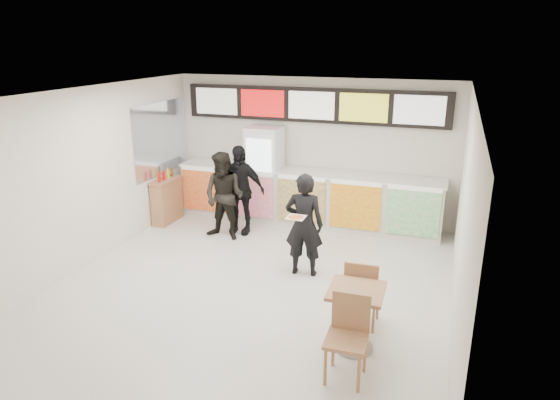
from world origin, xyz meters
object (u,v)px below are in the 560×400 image
at_px(customer_main, 304,225).
at_px(customer_left, 224,196).
at_px(customer_mid, 239,190).
at_px(cafe_table, 356,308).
at_px(condiment_ledge, 167,200).
at_px(drinks_fridge, 264,174).
at_px(service_counter, 306,197).

height_order(customer_main, customer_left, customer_main).
relative_size(customer_mid, cafe_table, 1.05).
xyz_separation_m(cafe_table, condiment_ledge, (-4.66, 3.25, -0.10)).
xyz_separation_m(customer_mid, condiment_ledge, (-1.70, 0.04, -0.42)).
bearing_deg(cafe_table, condiment_ledge, 143.46).
height_order(cafe_table, condiment_ledge, condiment_ledge).
bearing_deg(condiment_ledge, cafe_table, -34.88).
xyz_separation_m(drinks_fridge, customer_main, (1.57, -2.31, -0.14)).
xyz_separation_m(service_counter, condiment_ledge, (-2.82, -0.87, -0.10)).
xyz_separation_m(service_counter, drinks_fridge, (-0.93, 0.02, 0.43)).
bearing_deg(customer_mid, condiment_ledge, 176.84).
distance_m(drinks_fridge, condiment_ledge, 2.15).
bearing_deg(cafe_table, customer_main, 121.89).
relative_size(customer_left, cafe_table, 1.00).
distance_m(customer_left, cafe_table, 4.19).
distance_m(customer_main, customer_left, 2.13).
height_order(customer_left, condiment_ledge, customer_left).
height_order(customer_main, condiment_ledge, customer_main).
height_order(drinks_fridge, cafe_table, drinks_fridge).
bearing_deg(drinks_fridge, cafe_table, -56.10).
xyz_separation_m(customer_main, customer_mid, (-1.75, 1.38, 0.03)).
bearing_deg(cafe_table, customer_mid, 131.06).
relative_size(customer_left, condiment_ledge, 1.54).
height_order(service_counter, condiment_ledge, service_counter).
height_order(service_counter, customer_main, customer_main).
bearing_deg(customer_left, condiment_ledge, 168.88).
bearing_deg(customer_main, customer_left, -33.24).
xyz_separation_m(customer_main, cafe_table, (1.21, -1.83, -0.29)).
bearing_deg(customer_left, customer_main, -22.77).
bearing_deg(condiment_ledge, service_counter, 17.12).
height_order(customer_mid, condiment_ledge, customer_mid).
bearing_deg(customer_main, customer_mid, -44.04).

